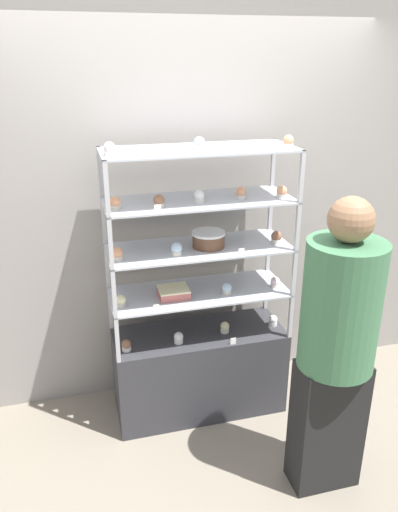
# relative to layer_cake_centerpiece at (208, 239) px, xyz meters

# --- Properties ---
(ground_plane) EXTENTS (20.00, 20.00, 0.00)m
(ground_plane) POSITION_rel_layer_cake_centerpiece_xyz_m (-0.06, 0.01, -1.24)
(ground_plane) COLOR gray
(back_wall) EXTENTS (8.00, 0.05, 2.60)m
(back_wall) POSITION_rel_layer_cake_centerpiece_xyz_m (-0.06, 0.37, 0.06)
(back_wall) COLOR gray
(back_wall) RESTS_ON ground_plane
(display_base) EXTENTS (1.12, 0.44, 0.59)m
(display_base) POSITION_rel_layer_cake_centerpiece_xyz_m (-0.06, 0.01, -0.94)
(display_base) COLOR #333338
(display_base) RESTS_ON ground_plane
(display_riser_lower) EXTENTS (1.12, 0.44, 0.30)m
(display_riser_lower) POSITION_rel_layer_cake_centerpiece_xyz_m (-0.06, 0.01, -0.37)
(display_riser_lower) COLOR #B7B7BC
(display_riser_lower) RESTS_ON display_base
(display_riser_middle) EXTENTS (1.12, 0.44, 0.30)m
(display_riser_middle) POSITION_rel_layer_cake_centerpiece_xyz_m (-0.06, 0.01, -0.07)
(display_riser_middle) COLOR #B7B7BC
(display_riser_middle) RESTS_ON display_riser_lower
(display_riser_upper) EXTENTS (1.12, 0.44, 0.30)m
(display_riser_upper) POSITION_rel_layer_cake_centerpiece_xyz_m (-0.06, 0.01, 0.23)
(display_riser_upper) COLOR #B7B7BC
(display_riser_upper) RESTS_ON display_riser_middle
(display_riser_top) EXTENTS (1.12, 0.44, 0.30)m
(display_riser_top) POSITION_rel_layer_cake_centerpiece_xyz_m (-0.06, 0.01, 0.53)
(display_riser_top) COLOR #B7B7BC
(display_riser_top) RESTS_ON display_riser_upper
(layer_cake_centerpiece) EXTENTS (0.20, 0.20, 0.10)m
(layer_cake_centerpiece) POSITION_rel_layer_cake_centerpiece_xyz_m (0.00, 0.00, 0.00)
(layer_cake_centerpiece) COLOR brown
(layer_cake_centerpiece) RESTS_ON display_riser_middle
(sheet_cake_frosted) EXTENTS (0.19, 0.16, 0.06)m
(sheet_cake_frosted) POSITION_rel_layer_cake_centerpiece_xyz_m (-0.23, -0.02, -0.32)
(sheet_cake_frosted) COLOR #C66660
(sheet_cake_frosted) RESTS_ON display_riser_lower
(cupcake_0) EXTENTS (0.06, 0.06, 0.07)m
(cupcake_0) POSITION_rel_layer_cake_centerpiece_xyz_m (-0.54, -0.09, -0.61)
(cupcake_0) COLOR white
(cupcake_0) RESTS_ON display_base
(cupcake_1) EXTENTS (0.06, 0.06, 0.07)m
(cupcake_1) POSITION_rel_layer_cake_centerpiece_xyz_m (-0.22, -0.08, -0.61)
(cupcake_1) COLOR white
(cupcake_1) RESTS_ON display_base
(cupcake_2) EXTENTS (0.06, 0.06, 0.07)m
(cupcake_2) POSITION_rel_layer_cake_centerpiece_xyz_m (0.11, -0.03, -0.61)
(cupcake_2) COLOR white
(cupcake_2) RESTS_ON display_base
(cupcake_3) EXTENTS (0.06, 0.06, 0.07)m
(cupcake_3) POSITION_rel_layer_cake_centerpiece_xyz_m (0.45, -0.03, -0.61)
(cupcake_3) COLOR white
(cupcake_3) RESTS_ON display_base
(price_tag_0) EXTENTS (0.04, 0.00, 0.04)m
(price_tag_0) POSITION_rel_layer_cake_centerpiece_xyz_m (0.11, -0.19, -0.63)
(price_tag_0) COLOR white
(price_tag_0) RESTS_ON display_base
(cupcake_4) EXTENTS (0.06, 0.06, 0.07)m
(cupcake_4) POSITION_rel_layer_cake_centerpiece_xyz_m (-0.56, -0.07, -0.32)
(cupcake_4) COLOR beige
(cupcake_4) RESTS_ON display_riser_lower
(cupcake_5) EXTENTS (0.06, 0.06, 0.07)m
(cupcake_5) POSITION_rel_layer_cake_centerpiece_xyz_m (0.10, -0.07, -0.32)
(cupcake_5) COLOR beige
(cupcake_5) RESTS_ON display_riser_lower
(cupcake_6) EXTENTS (0.06, 0.06, 0.07)m
(cupcake_6) POSITION_rel_layer_cake_centerpiece_xyz_m (0.43, -0.06, -0.32)
(cupcake_6) COLOR white
(cupcake_6) RESTS_ON display_riser_lower
(price_tag_1) EXTENTS (0.04, 0.00, 0.04)m
(price_tag_1) POSITION_rel_layer_cake_centerpiece_xyz_m (-0.37, -0.19, -0.33)
(price_tag_1) COLOR white
(price_tag_1) RESTS_ON display_riser_lower
(cupcake_7) EXTENTS (0.07, 0.07, 0.08)m
(cupcake_7) POSITION_rel_layer_cake_centerpiece_xyz_m (-0.56, -0.07, -0.01)
(cupcake_7) COLOR beige
(cupcake_7) RESTS_ON display_riser_middle
(cupcake_8) EXTENTS (0.07, 0.07, 0.08)m
(cupcake_8) POSITION_rel_layer_cake_centerpiece_xyz_m (-0.22, -0.08, -0.01)
(cupcake_8) COLOR beige
(cupcake_8) RESTS_ON display_riser_middle
(cupcake_9) EXTENTS (0.07, 0.07, 0.08)m
(cupcake_9) POSITION_rel_layer_cake_centerpiece_xyz_m (0.43, -0.05, -0.01)
(cupcake_9) COLOR white
(cupcake_9) RESTS_ON display_riser_middle
(price_tag_2) EXTENTS (0.04, 0.00, 0.04)m
(price_tag_2) POSITION_rel_layer_cake_centerpiece_xyz_m (0.15, -0.19, -0.03)
(price_tag_2) COLOR white
(price_tag_2) RESTS_ON display_riser_middle
(cupcake_10) EXTENTS (0.06, 0.06, 0.07)m
(cupcake_10) POSITION_rel_layer_cake_centerpiece_xyz_m (-0.55, -0.06, 0.28)
(cupcake_10) COLOR beige
(cupcake_10) RESTS_ON display_riser_upper
(cupcake_11) EXTENTS (0.06, 0.06, 0.07)m
(cupcake_11) POSITION_rel_layer_cake_centerpiece_xyz_m (-0.31, -0.08, 0.28)
(cupcake_11) COLOR beige
(cupcake_11) RESTS_ON display_riser_upper
(cupcake_12) EXTENTS (0.06, 0.06, 0.07)m
(cupcake_12) POSITION_rel_layer_cake_centerpiece_xyz_m (-0.07, -0.05, 0.28)
(cupcake_12) COLOR white
(cupcake_12) RESTS_ON display_riser_upper
(cupcake_13) EXTENTS (0.06, 0.06, 0.07)m
(cupcake_13) POSITION_rel_layer_cake_centerpiece_xyz_m (0.19, -0.03, 0.28)
(cupcake_13) COLOR white
(cupcake_13) RESTS_ON display_riser_upper
(cupcake_14) EXTENTS (0.06, 0.06, 0.07)m
(cupcake_14) POSITION_rel_layer_cake_centerpiece_xyz_m (0.43, -0.08, 0.28)
(cupcake_14) COLOR white
(cupcake_14) RESTS_ON display_riser_upper
(price_tag_3) EXTENTS (0.04, 0.00, 0.04)m
(price_tag_3) POSITION_rel_layer_cake_centerpiece_xyz_m (-0.34, -0.19, 0.27)
(price_tag_3) COLOR white
(price_tag_3) RESTS_ON display_riser_upper
(cupcake_15) EXTENTS (0.06, 0.06, 0.07)m
(cupcake_15) POSITION_rel_layer_cake_centerpiece_xyz_m (-0.57, -0.08, 0.58)
(cupcake_15) COLOR white
(cupcake_15) RESTS_ON display_riser_top
(cupcake_16) EXTENTS (0.06, 0.06, 0.07)m
(cupcake_16) POSITION_rel_layer_cake_centerpiece_xyz_m (-0.07, -0.03, 0.58)
(cupcake_16) COLOR white
(cupcake_16) RESTS_ON display_riser_top
(cupcake_17) EXTENTS (0.06, 0.06, 0.07)m
(cupcake_17) POSITION_rel_layer_cake_centerpiece_xyz_m (0.44, -0.10, 0.58)
(cupcake_17) COLOR beige
(cupcake_17) RESTS_ON display_riser_top
(price_tag_4) EXTENTS (0.04, 0.00, 0.04)m
(price_tag_4) POSITION_rel_layer_cake_centerpiece_xyz_m (-0.24, -0.19, 0.57)
(price_tag_4) COLOR white
(price_tag_4) RESTS_ON display_riser_top
(customer_figure) EXTENTS (0.39, 0.39, 1.68)m
(customer_figure) POSITION_rel_layer_cake_centerpiece_xyz_m (0.45, -0.80, -0.34)
(customer_figure) COLOR black
(customer_figure) RESTS_ON ground_plane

